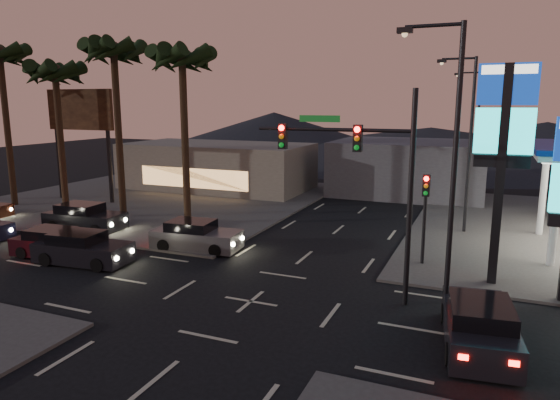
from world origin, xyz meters
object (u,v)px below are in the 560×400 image
at_px(car_lane_a_front, 82,249).
at_px(car_lane_b_front, 196,236).
at_px(car_lane_a_mid, 55,244).
at_px(suv_station, 479,325).
at_px(traffic_signal_mast, 364,165).
at_px(pylon_sign_tall, 504,131).
at_px(car_lane_b_mid, 84,218).

xyz_separation_m(car_lane_a_front, car_lane_b_front, (3.75, 4.01, 0.01)).
bearing_deg(car_lane_a_front, car_lane_a_mid, 171.84).
distance_m(car_lane_a_mid, suv_station, 19.66).
relative_size(traffic_signal_mast, car_lane_a_front, 1.69).
distance_m(car_lane_a_front, suv_station, 17.63).
height_order(pylon_sign_tall, car_lane_b_front, pylon_sign_tall).
height_order(traffic_signal_mast, car_lane_b_front, traffic_signal_mast).
bearing_deg(car_lane_a_mid, traffic_signal_mast, 2.11).
relative_size(pylon_sign_tall, car_lane_b_front, 1.88).
height_order(traffic_signal_mast, car_lane_a_mid, traffic_signal_mast).
relative_size(car_lane_b_mid, suv_station, 1.02).
height_order(car_lane_a_mid, car_lane_b_front, car_lane_b_front).
xyz_separation_m(car_lane_a_front, suv_station, (17.55, -1.66, 0.03)).
xyz_separation_m(pylon_sign_tall, suv_station, (-0.38, -6.02, -5.67)).
height_order(car_lane_a_mid, car_lane_b_mid, car_lane_b_mid).
relative_size(traffic_signal_mast, car_lane_b_front, 1.67).
distance_m(pylon_sign_tall, car_lane_a_mid, 21.15).
relative_size(car_lane_a_mid, car_lane_b_mid, 0.90).
height_order(car_lane_b_mid, suv_station, car_lane_b_mid).
distance_m(car_lane_a_front, car_lane_b_front, 5.49).
xyz_separation_m(traffic_signal_mast, car_lane_b_mid, (-17.80, 4.09, -4.49)).
bearing_deg(car_lane_b_mid, car_lane_b_front, -6.30).
xyz_separation_m(traffic_signal_mast, car_lane_a_front, (-13.19, -0.85, -4.53)).
bearing_deg(suv_station, car_lane_a_front, 174.59).
relative_size(traffic_signal_mast, car_lane_a_mid, 1.80).
height_order(car_lane_b_front, suv_station, suv_station).
distance_m(car_lane_a_front, car_lane_a_mid, 2.04).
distance_m(traffic_signal_mast, car_lane_b_front, 10.94).
height_order(traffic_signal_mast, suv_station, traffic_signal_mast).
xyz_separation_m(car_lane_b_front, suv_station, (13.80, -5.67, 0.02)).
bearing_deg(car_lane_b_front, pylon_sign_tall, 1.40).
bearing_deg(car_lane_b_mid, car_lane_a_mid, -60.79).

